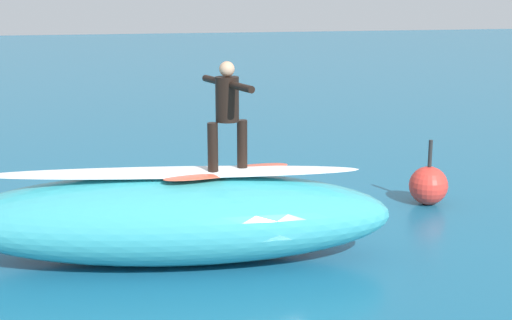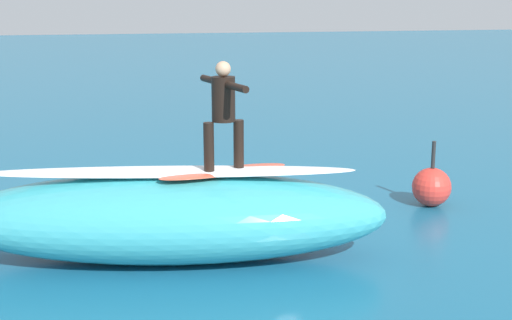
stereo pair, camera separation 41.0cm
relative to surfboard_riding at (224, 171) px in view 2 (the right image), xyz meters
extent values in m
plane|color=#196084|center=(0.34, -2.81, -1.44)|extent=(120.00, 120.00, 0.00)
ellipsoid|color=teal|center=(0.85, -0.14, -0.74)|extent=(7.15, 3.16, 1.41)
ellipsoid|color=white|center=(0.85, -0.14, 0.00)|extent=(5.91, 1.65, 0.08)
ellipsoid|color=#E0563D|center=(0.00, 0.00, 0.00)|extent=(2.22, 1.10, 0.07)
cylinder|color=black|center=(0.24, 0.07, 0.42)|extent=(0.16, 0.16, 0.76)
cylinder|color=black|center=(-0.24, -0.07, 0.42)|extent=(0.16, 0.16, 0.76)
cylinder|color=black|center=(0.00, 0.00, 1.14)|extent=(0.44, 0.44, 0.69)
sphere|color=tan|center=(0.00, 0.00, 1.60)|extent=(0.24, 0.24, 0.24)
cylinder|color=black|center=(-0.13, 0.47, 1.38)|extent=(0.27, 0.62, 0.11)
cylinder|color=black|center=(0.13, -0.47, 1.38)|extent=(0.27, 0.62, 0.11)
ellipsoid|color=#E0563D|center=(-1.69, -3.37, -1.40)|extent=(1.40, 2.34, 0.09)
cylinder|color=black|center=(-1.69, -3.37, -1.22)|extent=(0.57, 0.84, 0.28)
sphere|color=#936B4C|center=(-1.88, -2.92, -1.16)|extent=(0.20, 0.20, 0.20)
cylinder|color=black|center=(-1.33, -4.00, -1.29)|extent=(0.37, 0.65, 0.13)
cylinder|color=black|center=(-1.48, -4.06, -1.29)|extent=(0.37, 0.65, 0.13)
sphere|color=red|center=(-4.49, -2.07, -1.05)|extent=(0.78, 0.78, 0.78)
cylinder|color=#262626|center=(-4.49, -2.07, -0.40)|extent=(0.08, 0.08, 0.54)
ellipsoid|color=white|center=(1.04, -0.34, -1.39)|extent=(0.58, 0.55, 0.10)
ellipsoid|color=white|center=(1.34, -4.24, -1.39)|extent=(0.92, 1.02, 0.11)
camera|label=1|loc=(2.06, 10.73, 2.76)|focal=50.57mm
camera|label=2|loc=(1.66, 10.81, 2.76)|focal=50.57mm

